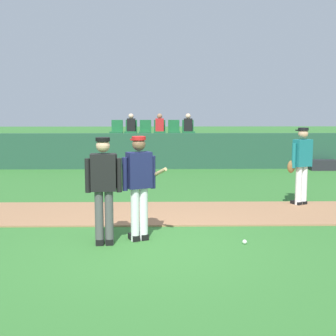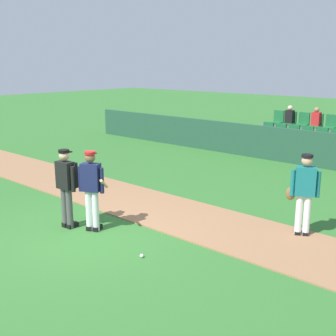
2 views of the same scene
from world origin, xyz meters
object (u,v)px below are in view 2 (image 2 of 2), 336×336
Objects in this scene: batter_navy_jersey at (92,188)px; baseball at (142,256)px; umpire_home_plate at (66,184)px; runner_teal_jersey at (304,192)px.

baseball is (1.74, -0.26, -0.93)m from batter_navy_jersey.
umpire_home_plate is at bearing 179.48° from baseball.
umpire_home_plate is 23.78× the size of baseball.
umpire_home_plate is 1.00× the size of runner_teal_jersey.
runner_teal_jersey is (3.51, 2.71, -0.01)m from batter_navy_jersey.
umpire_home_plate is 2.50m from baseball.
runner_teal_jersey reaches higher than baseball.
runner_teal_jersey is 3.58m from baseball.
batter_navy_jersey is at bearing 171.54° from baseball.
batter_navy_jersey is 1.00× the size of umpire_home_plate.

